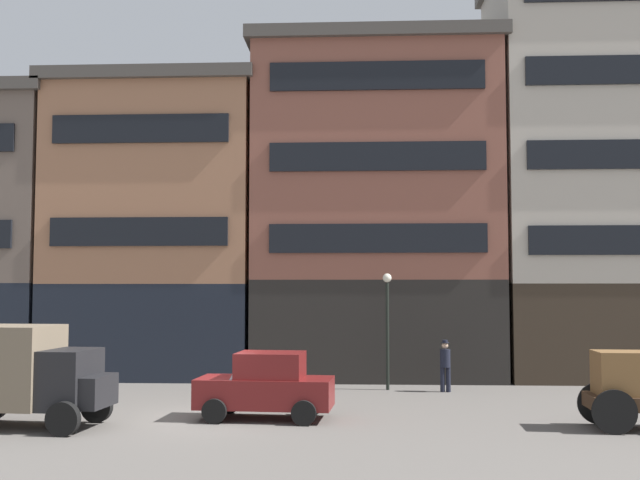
{
  "coord_description": "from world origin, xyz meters",
  "views": [
    {
      "loc": [
        4.2,
        -20.55,
        3.59
      ],
      "look_at": [
        3.11,
        2.09,
        5.07
      ],
      "focal_mm": 41.62,
      "sensor_mm": 36.0,
      "label": 1
    }
  ],
  "objects_px": {
    "delivery_truck_near": "(21,372)",
    "streetlamp_curbside": "(387,314)",
    "sedan_dark": "(266,386)",
    "pedestrian_officer": "(445,363)"
  },
  "relations": [
    {
      "from": "sedan_dark",
      "to": "delivery_truck_near",
      "type": "bearing_deg",
      "value": -166.41
    },
    {
      "from": "delivery_truck_near",
      "to": "pedestrian_officer",
      "type": "distance_m",
      "value": 13.8
    },
    {
      "from": "sedan_dark",
      "to": "pedestrian_officer",
      "type": "relative_size",
      "value": 2.12
    },
    {
      "from": "sedan_dark",
      "to": "streetlamp_curbside",
      "type": "height_order",
      "value": "streetlamp_curbside"
    },
    {
      "from": "delivery_truck_near",
      "to": "pedestrian_officer",
      "type": "relative_size",
      "value": 2.5
    },
    {
      "from": "sedan_dark",
      "to": "streetlamp_curbside",
      "type": "relative_size",
      "value": 0.92
    },
    {
      "from": "delivery_truck_near",
      "to": "streetlamp_curbside",
      "type": "xyz_separation_m",
      "value": [
        9.82,
        7.6,
        1.25
      ]
    },
    {
      "from": "pedestrian_officer",
      "to": "streetlamp_curbside",
      "type": "height_order",
      "value": "streetlamp_curbside"
    },
    {
      "from": "streetlamp_curbside",
      "to": "delivery_truck_near",
      "type": "bearing_deg",
      "value": -142.25
    },
    {
      "from": "pedestrian_officer",
      "to": "streetlamp_curbside",
      "type": "bearing_deg",
      "value": 167.25
    }
  ]
}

